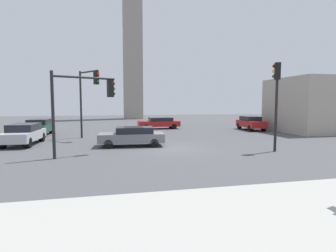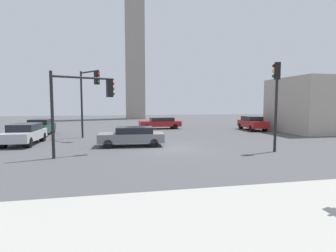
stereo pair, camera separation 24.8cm
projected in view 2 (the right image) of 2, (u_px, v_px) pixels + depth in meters
name	position (u px, v px, depth m)	size (l,w,h in m)	color
ground_plane	(168.00, 148.00, 17.24)	(98.86, 98.86, 0.00)	#4C4C4F
sidewalk_corner	(257.00, 217.00, 6.63)	(33.95, 4.47, 0.15)	#A8A59E
traffic_light_0	(84.00, 97.00, 14.64)	(3.32, 1.41, 4.61)	black
traffic_light_1	(276.00, 90.00, 15.71)	(0.49, 0.42, 5.33)	black
traffic_light_2	(89.00, 90.00, 21.41)	(1.68, 2.23, 5.59)	black
car_0	(160.00, 123.00, 30.41)	(4.70, 2.01, 1.30)	maroon
car_1	(252.00, 123.00, 28.83)	(2.09, 4.30, 1.51)	maroon
car_2	(40.00, 127.00, 24.38)	(1.93, 4.16, 1.47)	#19472D
car_3	(132.00, 136.00, 18.08)	(4.50, 2.12, 1.32)	slate
car_4	(25.00, 133.00, 18.80)	(2.07, 4.54, 1.47)	#ADB2B7
skyline_tower	(135.00, 33.00, 49.45)	(3.44, 3.44, 32.12)	gray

